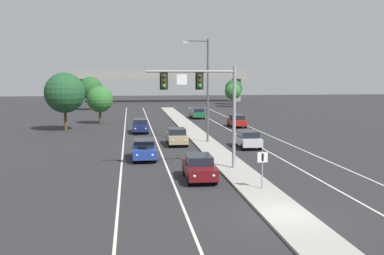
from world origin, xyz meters
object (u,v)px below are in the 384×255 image
(street_lamp_median, at_px, (206,84))
(car_receding_green, at_px, (197,113))
(car_oncoming_blue, at_px, (144,149))
(car_receding_red, at_px, (237,121))
(tree_far_right_a, at_px, (234,88))
(tree_far_left_c, at_px, (100,99))
(tree_far_left_a, at_px, (65,93))
(car_oncoming_tan, at_px, (177,136))
(tree_far_left_b, at_px, (91,88))
(median_sign_post, at_px, (262,164))
(car_receding_silver, at_px, (247,139))
(car_oncoming_navy, at_px, (140,126))
(car_oncoming_darkred, at_px, (199,167))
(overhead_signal_mast, at_px, (207,96))
(tree_far_right_b, at_px, (233,92))

(street_lamp_median, relative_size, car_receding_green, 2.22)
(car_oncoming_blue, height_order, car_receding_red, same)
(car_receding_red, bearing_deg, tree_far_right_a, 77.98)
(tree_far_right_a, relative_size, tree_far_left_c, 1.08)
(car_oncoming_blue, xyz_separation_m, tree_far_left_a, (-8.73, 20.49, 3.74))
(car_oncoming_blue, bearing_deg, car_oncoming_tan, 65.52)
(street_lamp_median, relative_size, car_oncoming_tan, 2.22)
(street_lamp_median, height_order, car_receding_green, street_lamp_median)
(tree_far_right_a, xyz_separation_m, tree_far_left_b, (-30.47, -12.94, 0.49))
(median_sign_post, height_order, tree_far_left_a, tree_far_left_a)
(car_receding_green, height_order, tree_far_right_a, tree_far_right_a)
(car_receding_red, xyz_separation_m, tree_far_left_b, (-20.97, 31.68, 3.30))
(car_receding_silver, distance_m, tree_far_right_a, 62.98)
(car_oncoming_navy, xyz_separation_m, tree_far_right_a, (21.99, 48.98, 2.80))
(car_oncoming_navy, relative_size, tree_far_left_c, 0.87)
(tree_far_left_b, bearing_deg, tree_far_right_a, 23.01)
(street_lamp_median, xyz_separation_m, tree_far_left_b, (-14.63, 45.44, -1.68))
(median_sign_post, xyz_separation_m, car_oncoming_tan, (-3.09, 18.71, -0.77))
(car_oncoming_navy, height_order, car_receding_red, same)
(street_lamp_median, bearing_deg, median_sign_post, -89.34)
(car_oncoming_darkred, height_order, car_oncoming_blue, same)
(car_oncoming_tan, xyz_separation_m, tree_far_right_a, (18.70, 59.00, 2.80))
(overhead_signal_mast, relative_size, tree_far_left_b, 1.14)
(tree_far_left_b, xyz_separation_m, tree_far_left_c, (3.25, -25.54, -0.75))
(car_oncoming_navy, height_order, tree_far_left_c, tree_far_left_c)
(car_oncoming_tan, bearing_deg, car_oncoming_navy, 108.17)
(car_oncoming_tan, relative_size, car_receding_green, 1.00)
(overhead_signal_mast, relative_size, tree_far_right_a, 1.30)
(overhead_signal_mast, distance_m, car_oncoming_navy, 23.28)
(tree_far_left_c, bearing_deg, median_sign_post, -73.53)
(tree_far_right_a, relative_size, tree_far_right_b, 1.13)
(overhead_signal_mast, bearing_deg, tree_far_left_c, 105.83)
(car_receding_silver, bearing_deg, car_oncoming_tan, 156.87)
(car_oncoming_darkred, height_order, car_receding_red, same)
(tree_far_left_b, distance_m, tree_far_right_b, 29.05)
(car_oncoming_navy, height_order, tree_far_left_a, tree_far_left_a)
(car_oncoming_tan, distance_m, tree_far_right_b, 53.96)
(car_oncoming_navy, distance_m, tree_far_left_a, 10.06)
(car_oncoming_darkred, xyz_separation_m, car_receding_green, (5.91, 42.05, 0.00))
(street_lamp_median, bearing_deg, car_oncoming_navy, 123.20)
(tree_far_right_b, bearing_deg, car_oncoming_navy, -116.00)
(overhead_signal_mast, bearing_deg, median_sign_post, -70.20)
(street_lamp_median, relative_size, car_receding_silver, 2.23)
(tree_far_right_b, bearing_deg, car_receding_silver, -101.08)
(car_receding_red, relative_size, tree_far_right_b, 0.92)
(car_oncoming_navy, bearing_deg, car_oncoming_darkred, -82.79)
(street_lamp_median, distance_m, tree_far_right_b, 52.55)
(median_sign_post, xyz_separation_m, tree_far_left_a, (-15.23, 31.69, 2.98))
(tree_far_right_b, height_order, tree_far_left_c, tree_far_left_c)
(car_receding_green, relative_size, tree_far_left_a, 0.65)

